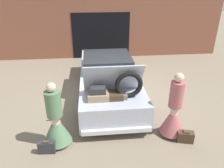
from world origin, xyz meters
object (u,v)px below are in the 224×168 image
object	(u,v)px
car	(108,78)
suitcase_beside_right_person	(185,137)
suitcase_beside_left_person	(47,147)
person_left	(56,123)
person_right	(174,114)

from	to	relation	value
car	suitcase_beside_right_person	bearing A→B (deg)	-58.18
suitcase_beside_left_person	person_left	bearing A→B (deg)	56.31
suitcase_beside_left_person	person_right	bearing A→B (deg)	6.74
person_right	suitcase_beside_right_person	size ratio (longest dim) A/B	4.07
person_right	person_left	bearing A→B (deg)	97.89
person_right	suitcase_beside_right_person	world-z (taller)	person_right
car	suitcase_beside_right_person	xyz separation A→B (m)	(1.66, -2.68, -0.46)
car	person_right	distance (m)	2.76
person_left	suitcase_beside_left_person	size ratio (longest dim) A/B	4.17
suitcase_beside_left_person	suitcase_beside_right_person	bearing A→B (deg)	0.88
person_left	person_right	bearing A→B (deg)	91.75
person_right	suitcase_beside_right_person	distance (m)	0.61
suitcase_beside_right_person	person_right	bearing A→B (deg)	127.07
suitcase_beside_left_person	suitcase_beside_right_person	xyz separation A→B (m)	(3.30, 0.05, -0.01)
car	person_left	size ratio (longest dim) A/B	3.05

